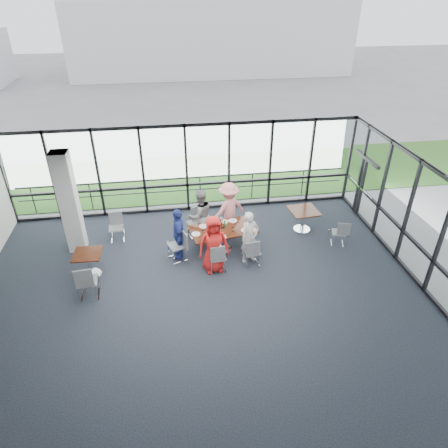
{
  "coord_description": "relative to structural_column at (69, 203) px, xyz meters",
  "views": [
    {
      "loc": [
        -0.62,
        -7.93,
        7.19
      ],
      "look_at": [
        0.87,
        1.97,
        1.1
      ],
      "focal_mm": 32.0,
      "sensor_mm": 36.0,
      "label": 1
    }
  ],
  "objects": [
    {
      "name": "floor",
      "position": [
        3.6,
        -3.0,
        -1.61
      ],
      "size": [
        12.0,
        10.0,
        0.02
      ],
      "primitive_type": "cube",
      "color": "black",
      "rests_on": "ground"
    },
    {
      "name": "ketchup_bottle",
      "position": [
        4.45,
        -0.63,
        -0.76
      ],
      "size": [
        0.06,
        0.06,
        0.18
      ],
      "primitive_type": "cylinder",
      "color": "#A42102",
      "rests_on": "main_table"
    },
    {
      "name": "condiment_caddy",
      "position": [
        4.48,
        -0.68,
        -0.83
      ],
      "size": [
        0.1,
        0.07,
        0.04
      ],
      "primitive_type": "cube",
      "color": "black",
      "rests_on": "main_table"
    },
    {
      "name": "apron",
      "position": [
        3.6,
        7.0,
        -1.62
      ],
      "size": [
        80.0,
        70.0,
        0.02
      ],
      "primitive_type": "cube",
      "color": "slate",
      "rests_on": "ground"
    },
    {
      "name": "curtain_wall_right",
      "position": [
        9.6,
        -3.0,
        0.0
      ],
      "size": [
        0.1,
        10.0,
        3.2
      ],
      "primitive_type": "cube",
      "color": "white",
      "rests_on": "ground"
    },
    {
      "name": "ceiling",
      "position": [
        3.6,
        -3.0,
        1.6
      ],
      "size": [
        12.0,
        10.0,
        0.04
      ],
      "primitive_type": "cube",
      "color": "silver",
      "rests_on": "ground"
    },
    {
      "name": "diner_end",
      "position": [
        3.13,
        -0.93,
        -0.78
      ],
      "size": [
        0.58,
        0.99,
        1.64
      ],
      "primitive_type": "imported",
      "rotation": [
        0.0,
        0.0,
        -1.63
      ],
      "color": "navy",
      "rests_on": "ground"
    },
    {
      "name": "chair_main_fl",
      "position": [
        3.72,
        0.14,
        -1.12
      ],
      "size": [
        0.61,
        0.61,
        0.97
      ],
      "primitive_type": null,
      "rotation": [
        0.0,
        0.0,
        3.51
      ],
      "color": "slate",
      "rests_on": "ground"
    },
    {
      "name": "hangar_main",
      "position": [
        7.6,
        29.0,
        1.4
      ],
      "size": [
        24.0,
        10.0,
        6.0
      ],
      "primitive_type": "cube",
      "color": "silver",
      "rests_on": "ground"
    },
    {
      "name": "grass_strip",
      "position": [
        3.6,
        5.0,
        -1.59
      ],
      "size": [
        80.0,
        5.0,
        0.01
      ],
      "primitive_type": "cube",
      "color": "#285F23",
      "rests_on": "ground"
    },
    {
      "name": "tumbler_c",
      "position": [
        4.46,
        -0.5,
        -0.78
      ],
      "size": [
        0.07,
        0.07,
        0.13
      ],
      "primitive_type": "cylinder",
      "color": "white",
      "rests_on": "main_table"
    },
    {
      "name": "chair_spare_la",
      "position": [
        0.66,
        -2.37,
        -1.1
      ],
      "size": [
        0.53,
        0.53,
        1.01
      ],
      "primitive_type": null,
      "rotation": [
        0.0,
        0.0,
        0.08
      ],
      "color": "slate",
      "rests_on": "ground"
    },
    {
      "name": "menu_c",
      "position": [
        4.61,
        -0.33,
        -0.85
      ],
      "size": [
        0.3,
        0.33,
        0.0
      ],
      "primitive_type": "cube",
      "rotation": [
        0.0,
        0.0,
        1.08
      ],
      "color": "white",
      "rests_on": "main_table"
    },
    {
      "name": "diner_far_right",
      "position": [
        4.81,
        0.19,
        -0.69
      ],
      "size": [
        1.32,
        1.04,
        1.81
      ],
      "primitive_type": "imported",
      "rotation": [
        0.0,
        0.0,
        3.57
      ],
      "color": "pink",
      "rests_on": "ground"
    },
    {
      "name": "tumbler_b",
      "position": [
        4.76,
        -0.92,
        -0.78
      ],
      "size": [
        0.07,
        0.07,
        0.14
      ],
      "primitive_type": "cylinder",
      "color": "white",
      "rests_on": "main_table"
    },
    {
      "name": "exit_door",
      "position": [
        9.6,
        0.75,
        -0.55
      ],
      "size": [
        0.12,
        1.6,
        2.1
      ],
      "primitive_type": "cube",
      "color": "black",
      "rests_on": "ground"
    },
    {
      "name": "diner_far_left",
      "position": [
        3.85,
        -0.06,
        -0.72
      ],
      "size": [
        0.99,
        0.81,
        1.76
      ],
      "primitive_type": "imported",
      "rotation": [
        0.0,
        0.0,
        3.52
      ],
      "color": "gray",
      "rests_on": "ground"
    },
    {
      "name": "green_bottle",
      "position": [
        4.55,
        -0.61,
        -0.75
      ],
      "size": [
        0.05,
        0.05,
        0.2
      ],
      "primitive_type": "cylinder",
      "color": "#256B31",
      "rests_on": "main_table"
    },
    {
      "name": "plate_end",
      "position": [
        3.64,
        -0.92,
        -0.84
      ],
      "size": [
        0.27,
        0.27,
        0.01
      ],
      "primitive_type": "cylinder",
      "color": "white",
      "rests_on": "main_table"
    },
    {
      "name": "structural_column",
      "position": [
        0.0,
        0.0,
        0.0
      ],
      "size": [
        0.5,
        0.5,
        3.2
      ],
      "primitive_type": "cube",
      "color": "silver",
      "rests_on": "ground"
    },
    {
      "name": "plate_fr",
      "position": [
        4.85,
        -0.32,
        -0.84
      ],
      "size": [
        0.28,
        0.28,
        0.01
      ],
      "primitive_type": "cylinder",
      "color": "white",
      "rests_on": "main_table"
    },
    {
      "name": "chair_spare_r",
      "position": [
        8.14,
        -0.98,
        -1.18
      ],
      "size": [
        0.52,
        0.52,
        0.84
      ],
      "primitive_type": null,
      "rotation": [
        0.0,
        0.0,
        -0.32
      ],
      "color": "slate",
      "rests_on": "ground"
    },
    {
      "name": "menu_b",
      "position": [
        5.36,
        -0.92,
        -0.85
      ],
      "size": [
        0.33,
        0.28,
        0.0
      ],
      "primitive_type": "cube",
      "rotation": [
        0.0,
        0.0,
        -0.33
      ],
      "color": "white",
      "rests_on": "main_table"
    },
    {
      "name": "chair_main_fr",
      "position": [
        4.78,
        0.29,
        -1.15
      ],
      "size": [
        0.53,
        0.53,
        0.89
      ],
      "primitive_type": null,
      "rotation": [
        0.0,
        0.0,
        3.38
      ],
      "color": "slate",
      "rests_on": "ground"
    },
    {
      "name": "plate_nl",
      "position": [
        4.03,
        -1.16,
        -0.84
      ],
      "size": [
        0.27,
        0.27,
        0.01
      ],
      "primitive_type": "cylinder",
      "color": "white",
      "rests_on": "main_table"
    },
    {
      "name": "side_table_right",
      "position": [
        7.29,
        0.01,
        -0.96
      ],
      "size": [
        0.98,
        0.98,
        0.75
      ],
      "rotation": [
        0.0,
        0.0,
        0.1
      ],
      "color": "#3B180C",
      "rests_on": "ground"
    },
    {
      "name": "plate_nr",
      "position": [
        5.14,
        -0.93,
        -0.84
      ],
      "size": [
        0.28,
        0.28,
        0.01
      ],
      "primitive_type": "cylinder",
      "color": "white",
      "rests_on": "main_table"
    },
    {
      "name": "chair_main_end",
      "position": [
        3.06,
        -1.06,
        -1.11
      ],
      "size": [
        0.62,
        0.62,
        0.98
      ],
      "primitive_type": null,
      "rotation": [
        0.0,
        0.0,
        -1.21
      ],
      "color": "slate",
      "rests_on": "ground"
    },
    {
      "name": "chair_spare_lb",
      "position": [
        1.17,
        0.29,
        -1.14
      ],
      "size": [
        0.47,
        0.47,
        0.91
      ],
      "primitive_type": null,
      "rotation": [
        0.0,
        0.0,
        3.2
      ],
      "color": "slate",
      "rests_on": "ground"
    },
    {
      "name": "tumbler_d",
      "position": [
        3.84,
        -0.99,
        -0.78
      ],
      "size": [
        0.07,
        0.07,
        0.14
      ],
      "primitive_type": "cylinder",
      "color": "white",
      "rests_on": "main_table"
    },
    {
      "name": "chair_main_nl",
      "position": [
        4.18,
        -1.76,
        -1.14
      ],
      "size": [
        0.48,
        0.48,
        0.91
      ],
      "primitive_type": null,
      "rotation": [
        0.0,
        0.0,
        0.08
      ],
      "color": "slate",
      "rests_on": "ground"
    },
    {
      "name": "diner_near_right",
      "position": [
        5.16,
        -1.43,
        -0.79
      ],
      "size": [
        0.72,
        0.63,
        1.63
      ],
      "primitive_type": "imported",
      "rotation": [
        0.0,
        0.0,
        0.4
      ],
      "color": "silver",
      "rests_on": "ground"
    },
    {
      "name": "plate_fl",
      "position": [
        3.91,
        -0.51,
        -0.84
      ],
      "size": [
        0.28,
        0.28,
        0.01
      ],
      "primitive_type": "cylinder",
      "color": "white",
      "rests_on": "main_table"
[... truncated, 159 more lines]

